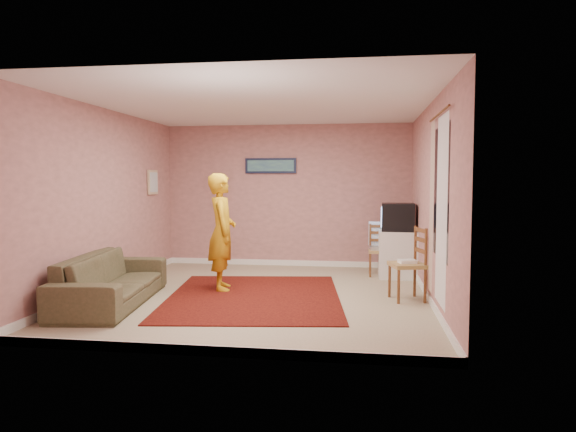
# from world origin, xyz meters

# --- Properties ---
(ground) EXTENTS (5.00, 5.00, 0.00)m
(ground) POSITION_xyz_m (0.00, 0.00, 0.00)
(ground) COLOR tan
(ground) RESTS_ON ground
(wall_back) EXTENTS (4.50, 0.02, 2.60)m
(wall_back) POSITION_xyz_m (0.00, 2.50, 1.30)
(wall_back) COLOR tan
(wall_back) RESTS_ON ground
(wall_front) EXTENTS (4.50, 0.02, 2.60)m
(wall_front) POSITION_xyz_m (0.00, -2.50, 1.30)
(wall_front) COLOR tan
(wall_front) RESTS_ON ground
(wall_left) EXTENTS (0.02, 5.00, 2.60)m
(wall_left) POSITION_xyz_m (-2.25, 0.00, 1.30)
(wall_left) COLOR tan
(wall_left) RESTS_ON ground
(wall_right) EXTENTS (0.02, 5.00, 2.60)m
(wall_right) POSITION_xyz_m (2.25, 0.00, 1.30)
(wall_right) COLOR tan
(wall_right) RESTS_ON ground
(ceiling) EXTENTS (4.50, 5.00, 0.02)m
(ceiling) POSITION_xyz_m (0.00, 0.00, 2.60)
(ceiling) COLOR white
(ceiling) RESTS_ON wall_back
(baseboard_back) EXTENTS (4.50, 0.02, 0.10)m
(baseboard_back) POSITION_xyz_m (0.00, 2.49, 0.05)
(baseboard_back) COLOR white
(baseboard_back) RESTS_ON ground
(baseboard_front) EXTENTS (4.50, 0.02, 0.10)m
(baseboard_front) POSITION_xyz_m (0.00, -2.49, 0.05)
(baseboard_front) COLOR white
(baseboard_front) RESTS_ON ground
(baseboard_left) EXTENTS (0.02, 5.00, 0.10)m
(baseboard_left) POSITION_xyz_m (-2.24, 0.00, 0.05)
(baseboard_left) COLOR white
(baseboard_left) RESTS_ON ground
(baseboard_right) EXTENTS (0.02, 5.00, 0.10)m
(baseboard_right) POSITION_xyz_m (2.24, 0.00, 0.05)
(baseboard_right) COLOR white
(baseboard_right) RESTS_ON ground
(window) EXTENTS (0.01, 1.10, 1.50)m
(window) POSITION_xyz_m (2.24, -0.90, 1.45)
(window) COLOR black
(window) RESTS_ON wall_right
(curtain_sheer) EXTENTS (0.01, 0.75, 2.10)m
(curtain_sheer) POSITION_xyz_m (2.23, -1.05, 1.25)
(curtain_sheer) COLOR white
(curtain_sheer) RESTS_ON wall_right
(curtain_floral) EXTENTS (0.01, 0.35, 2.10)m
(curtain_floral) POSITION_xyz_m (2.21, -0.35, 1.25)
(curtain_floral) COLOR beige
(curtain_floral) RESTS_ON wall_right
(curtain_rod) EXTENTS (0.02, 1.40, 0.02)m
(curtain_rod) POSITION_xyz_m (2.20, -0.90, 2.32)
(curtain_rod) COLOR brown
(curtain_rod) RESTS_ON wall_right
(picture_back) EXTENTS (0.95, 0.04, 0.28)m
(picture_back) POSITION_xyz_m (-0.30, 2.47, 1.85)
(picture_back) COLOR #121933
(picture_back) RESTS_ON wall_back
(picture_left) EXTENTS (0.04, 0.38, 0.42)m
(picture_left) POSITION_xyz_m (-2.22, 1.60, 1.55)
(picture_left) COLOR #CAB08A
(picture_left) RESTS_ON wall_left
(area_rug) EXTENTS (2.63, 3.12, 0.02)m
(area_rug) POSITION_xyz_m (-0.08, -0.13, 0.01)
(area_rug) COLOR black
(area_rug) RESTS_ON ground
(tv_cabinet) EXTENTS (0.60, 0.55, 0.76)m
(tv_cabinet) POSITION_xyz_m (1.95, 1.58, 0.38)
(tv_cabinet) COLOR silver
(tv_cabinet) RESTS_ON ground
(crt_tv) EXTENTS (0.55, 0.49, 0.45)m
(crt_tv) POSITION_xyz_m (1.94, 1.58, 0.99)
(crt_tv) COLOR black
(crt_tv) RESTS_ON tv_cabinet
(chair_a) EXTENTS (0.39, 0.37, 0.46)m
(chair_a) POSITION_xyz_m (1.68, 1.69, 0.52)
(chair_a) COLOR #A67C50
(chair_a) RESTS_ON ground
(dvd_player) EXTENTS (0.37, 0.29, 0.06)m
(dvd_player) POSITION_xyz_m (1.68, 1.69, 0.46)
(dvd_player) COLOR silver
(dvd_player) RESTS_ON chair_a
(blue_throw) EXTENTS (0.38, 0.05, 0.40)m
(blue_throw) POSITION_xyz_m (1.68, 1.88, 0.69)
(blue_throw) COLOR #84ABD8
(blue_throw) RESTS_ON chair_a
(chair_b) EXTENTS (0.51, 0.53, 0.53)m
(chair_b) POSITION_xyz_m (1.96, -0.02, 0.59)
(chair_b) COLOR #A67C50
(chair_b) RESTS_ON ground
(game_console) EXTENTS (0.25, 0.21, 0.04)m
(game_console) POSITION_xyz_m (1.96, -0.02, 0.52)
(game_console) COLOR white
(game_console) RESTS_ON chair_b
(sofa) EXTENTS (1.12, 2.27, 0.64)m
(sofa) POSITION_xyz_m (-1.80, -0.75, 0.32)
(sofa) COLOR brown
(sofa) RESTS_ON ground
(person) EXTENTS (0.56, 0.70, 1.68)m
(person) POSITION_xyz_m (-0.63, 0.27, 0.84)
(person) COLOR #C69012
(person) RESTS_ON ground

